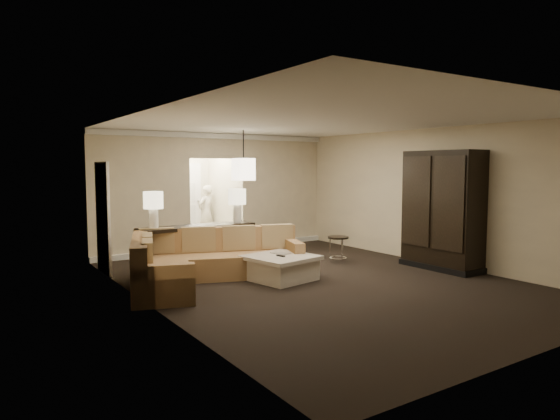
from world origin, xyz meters
TOP-DOWN VIEW (x-y plane):
  - ground at (0.00, 0.00)m, footprint 8.00×8.00m
  - wall_back at (0.00, 4.00)m, footprint 6.00×0.04m
  - wall_front at (0.00, -4.00)m, footprint 6.00×0.04m
  - wall_left at (-3.00, 0.00)m, footprint 0.04×8.00m
  - wall_right at (3.00, 0.00)m, footprint 0.04×8.00m
  - ceiling at (0.00, 0.00)m, footprint 6.00×8.00m
  - crown_molding at (0.00, 3.95)m, footprint 6.00×0.10m
  - baseboard at (0.00, 3.95)m, footprint 6.00×0.10m
  - side_door at (-2.97, 2.80)m, footprint 0.05×0.90m
  - foyer at (0.00, 5.34)m, footprint 1.44×2.02m
  - sectional_sofa at (-1.74, 1.09)m, footprint 3.57×2.56m
  - coffee_table at (-0.50, 0.47)m, footprint 1.28×1.28m
  - console_table at (-1.40, 2.00)m, footprint 2.31×0.63m
  - armoire at (2.69, -0.45)m, footprint 0.69×1.61m
  - drink_table at (1.40, 1.17)m, footprint 0.44×0.44m
  - table_lamp_left at (-2.28, 1.96)m, footprint 0.35×0.35m
  - table_lamp_right at (-0.52, 2.04)m, footprint 0.35×0.35m
  - pendant_light at (0.00, 2.70)m, footprint 0.38×0.38m
  - person at (0.45, 5.60)m, footprint 0.71×0.59m

SIDE VIEW (x-z plane):
  - ground at x=0.00m, z-range 0.00..0.00m
  - baseboard at x=0.00m, z-range 0.00..0.12m
  - coffee_table at x=-0.50m, z-range 0.00..0.45m
  - sectional_sofa at x=-1.74m, z-range -0.09..0.81m
  - drink_table at x=1.40m, z-range 0.12..0.67m
  - console_table at x=-1.40m, z-range 0.08..0.97m
  - person at x=0.45m, z-range 0.00..1.67m
  - side_door at x=-2.97m, z-range 0.00..2.10m
  - armoire at x=2.69m, z-range -0.05..2.27m
  - foyer at x=0.00m, z-range -0.10..2.70m
  - table_lamp_left at x=-2.28m, z-range 1.00..1.67m
  - table_lamp_right at x=-0.52m, z-range 1.00..1.67m
  - wall_back at x=0.00m, z-range 0.00..2.80m
  - wall_front at x=0.00m, z-range 0.00..2.80m
  - wall_left at x=-3.00m, z-range 0.00..2.80m
  - wall_right at x=3.00m, z-range 0.00..2.80m
  - pendant_light at x=0.00m, z-range 1.41..2.50m
  - crown_molding at x=0.00m, z-range 2.67..2.79m
  - ceiling at x=0.00m, z-range 2.79..2.81m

